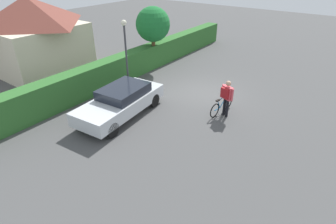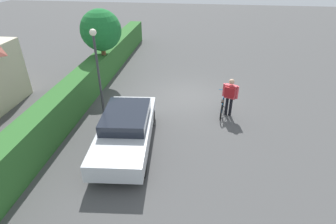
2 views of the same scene
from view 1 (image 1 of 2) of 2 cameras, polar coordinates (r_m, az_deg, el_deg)
The scene contains 8 objects.
ground_plane at distance 14.87m, azimuth 7.54°, elevation 3.93°, with size 60.00×60.00×0.00m, color #4A4A4A.
hedge_row at distance 17.26m, azimuth -6.85°, elevation 10.40°, with size 20.20×0.90×1.52m, color #2F662B.
house_distant at distance 19.51m, azimuth -26.59°, elevation 14.58°, with size 5.35×5.51×4.52m.
parked_car_near at distance 12.51m, azimuth -9.86°, elevation 2.30°, with size 4.68×2.20×1.36m.
bicycle at distance 12.91m, azimuth 11.24°, elevation 1.29°, with size 1.77×0.50×0.93m.
person_rider at distance 12.40m, azimuth 12.29°, elevation 3.51°, with size 0.47×0.66×1.74m.
street_lamp at distance 14.47m, azimuth -8.96°, elevation 13.64°, with size 0.28×0.28×3.78m.
tree_kerbside at distance 17.65m, azimuth -3.21°, elevation 17.96°, with size 2.14×2.14×3.92m.
Camera 1 is at (-11.88, -6.26, 6.38)m, focal length 28.83 mm.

